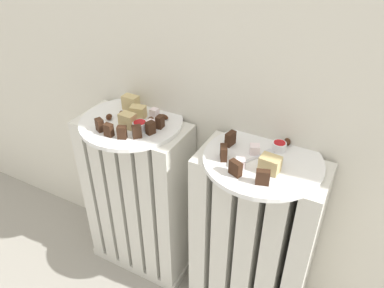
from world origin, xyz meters
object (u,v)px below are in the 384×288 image
at_px(plate_left, 131,122).
at_px(radiator_right, 252,243).
at_px(radiator_left, 139,199).
at_px(jam_bowl_right, 279,146).
at_px(jam_bowl_left, 140,126).
at_px(plate_right, 263,160).
at_px(fork, 262,155).

bearing_deg(plate_left, radiator_right, 0.00).
height_order(radiator_left, jam_bowl_right, jam_bowl_right).
height_order(plate_left, jam_bowl_left, jam_bowl_left).
distance_m(plate_left, plate_right, 0.41).
height_order(jam_bowl_left, jam_bowl_right, jam_bowl_left).
relative_size(radiator_left, plate_right, 1.93).
height_order(radiator_right, jam_bowl_right, jam_bowl_right).
bearing_deg(radiator_right, fork, 124.03).
xyz_separation_m(jam_bowl_right, fork, (-0.03, -0.04, -0.01)).
relative_size(plate_right, jam_bowl_left, 7.31).
distance_m(radiator_right, jam_bowl_right, 0.33).
height_order(radiator_left, radiator_right, same).
relative_size(radiator_right, fork, 6.87).
bearing_deg(fork, plate_right, -55.97).
bearing_deg(radiator_right, jam_bowl_left, -174.87).
relative_size(jam_bowl_right, fork, 0.43).
relative_size(radiator_left, jam_bowl_left, 14.07).
xyz_separation_m(plate_left, jam_bowl_right, (0.43, 0.06, 0.02)).
bearing_deg(plate_right, plate_left, 180.00).
height_order(radiator_right, plate_right, plate_right).
distance_m(jam_bowl_left, fork, 0.35).
bearing_deg(radiator_left, radiator_right, 0.00).
bearing_deg(jam_bowl_right, plate_left, -172.65).
relative_size(plate_left, plate_right, 1.00).
xyz_separation_m(radiator_right, jam_bowl_left, (-0.35, -0.03, 0.32)).
xyz_separation_m(radiator_left, plate_left, (0.00, 0.00, 0.30)).
bearing_deg(jam_bowl_left, plate_left, 149.81).
xyz_separation_m(plate_left, plate_right, (0.41, 0.00, 0.00)).
xyz_separation_m(radiator_left, jam_bowl_left, (0.05, -0.03, 0.32)).
bearing_deg(plate_right, jam_bowl_left, -174.87).
xyz_separation_m(plate_left, fork, (0.40, 0.01, 0.01)).
distance_m(jam_bowl_left, jam_bowl_right, 0.39).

